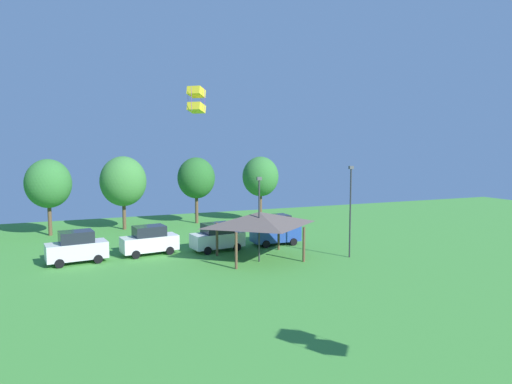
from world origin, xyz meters
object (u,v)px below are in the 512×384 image
kite_flying_2 (196,100)px  parked_car_rightmost_in_row (275,230)px  park_pavilion (259,219)px  treeline_tree_5 (260,177)px  light_post_0 (350,207)px  treeline_tree_2 (48,184)px  treeline_tree_4 (196,178)px  light_post_1 (259,214)px  parked_car_third_from_left (217,237)px  treeline_tree_3 (123,181)px  parked_car_leftmost (77,247)px  parked_car_second_from_left (149,240)px

kite_flying_2 → parked_car_rightmost_in_row: kite_flying_2 is taller
park_pavilion → treeline_tree_5: treeline_tree_5 is taller
parked_car_rightmost_in_row → light_post_0: (3.30, -6.43, 2.67)m
parked_car_rightmost_in_row → park_pavilion: 5.56m
treeline_tree_2 → treeline_tree_5: 22.21m
treeline_tree_4 → light_post_1: bearing=-91.2°
kite_flying_2 → treeline_tree_5: bearing=58.1°
parked_car_third_from_left → treeline_tree_4: bearing=74.2°
park_pavilion → treeline_tree_2: (-15.01, 16.30, 1.94)m
kite_flying_2 → park_pavilion: kite_flying_2 is taller
parked_car_third_from_left → parked_car_rightmost_in_row: bearing=-4.6°
treeline_tree_3 → treeline_tree_4: size_ratio=1.03×
light_post_0 → light_post_1: bearing=168.2°
park_pavilion → treeline_tree_4: (0.00, 17.90, 1.99)m
parked_car_rightmost_in_row → treeline_tree_4: treeline_tree_4 is taller
parked_car_leftmost → treeline_tree_5: size_ratio=0.60×
light_post_1 → treeline_tree_5: bearing=66.4°
parked_car_second_from_left → parked_car_third_from_left: (5.40, -0.79, -0.00)m
parked_car_rightmost_in_row → parked_car_third_from_left: bearing=-176.5°
kite_flying_2 → treeline_tree_4: bearing=74.9°
treeline_tree_2 → treeline_tree_4: size_ratio=1.00×
kite_flying_2 → parked_car_leftmost: size_ratio=0.35×
treeline_tree_4 → treeline_tree_5: 7.34m
parked_car_second_from_left → parked_car_rightmost_in_row: bearing=-10.2°
kite_flying_2 → treeline_tree_4: size_ratio=0.21×
parked_car_rightmost_in_row → light_post_1: bearing=-125.8°
parked_car_leftmost → parked_car_third_from_left: bearing=-7.8°
parked_car_rightmost_in_row → park_pavilion: park_pavilion is taller
kite_flying_2 → treeline_tree_5: 26.02m
parked_car_leftmost → light_post_0: 20.67m
light_post_0 → treeline_tree_5: (0.61, 18.84, 1.20)m
light_post_0 → treeline_tree_3: bearing=127.1°
kite_flying_2 → parked_car_third_from_left: bearing=65.2°
kite_flying_2 → parked_car_third_from_left: kite_flying_2 is taller
light_post_1 → kite_flying_2: bearing=-144.8°
park_pavilion → treeline_tree_3: bearing=115.2°
parked_car_leftmost → light_post_1: bearing=-28.3°
park_pavilion → kite_flying_2: bearing=-141.2°
parked_car_rightmost_in_row → treeline_tree_4: bearing=104.1°
parked_car_leftmost → treeline_tree_3: treeline_tree_3 is taller
parked_car_second_from_left → treeline_tree_4: treeline_tree_4 is taller
treeline_tree_5 → park_pavilion: bearing=-113.6°
parked_car_second_from_left → treeline_tree_2: treeline_tree_2 is taller
light_post_1 → parked_car_second_from_left: bearing=142.3°
kite_flying_2 → treeline_tree_3: bearing=94.8°
parked_car_leftmost → treeline_tree_5: bearing=24.8°
light_post_1 → treeline_tree_5: size_ratio=0.85×
parked_car_third_from_left → light_post_0: (8.70, -6.17, 2.81)m
park_pavilion → parked_car_second_from_left: bearing=148.3°
treeline_tree_2 → parked_car_leftmost: bearing=-80.3°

